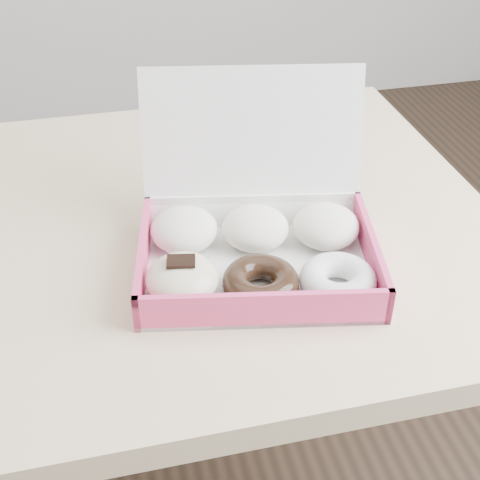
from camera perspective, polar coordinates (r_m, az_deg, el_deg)
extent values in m
cube|color=#C9B284|center=(1.02, -12.01, -0.01)|extent=(1.20, 0.80, 0.04)
cylinder|color=#C9B284|center=(1.61, 8.71, -1.11)|extent=(0.05, 0.05, 0.71)
cube|color=white|center=(0.90, 1.50, -2.44)|extent=(0.35, 0.28, 0.01)
cube|color=#D83D71|center=(0.80, 2.04, -6.03)|extent=(0.31, 0.07, 0.05)
cube|color=white|center=(0.98, 1.10, 2.61)|extent=(0.31, 0.07, 0.05)
cube|color=#D83D71|center=(0.89, -8.26, -1.53)|extent=(0.05, 0.23, 0.05)
cube|color=#D83D71|center=(0.91, 11.10, -1.01)|extent=(0.05, 0.23, 0.05)
cube|color=white|center=(0.95, 1.07, 7.82)|extent=(0.32, 0.13, 0.22)
ellipsoid|color=white|center=(0.93, -4.79, 0.89)|extent=(0.11, 0.11, 0.05)
ellipsoid|color=white|center=(0.93, 1.31, 1.05)|extent=(0.11, 0.11, 0.05)
ellipsoid|color=white|center=(0.94, 7.33, 1.19)|extent=(0.11, 0.11, 0.05)
ellipsoid|color=beige|center=(0.84, -4.96, -3.33)|extent=(0.11, 0.11, 0.05)
cube|color=black|center=(0.82, -5.06, -1.81)|extent=(0.04, 0.03, 0.00)
torus|color=black|center=(0.85, 1.76, -3.63)|extent=(0.12, 0.12, 0.03)
torus|color=white|center=(0.86, 8.35, -3.41)|extent=(0.12, 0.12, 0.03)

